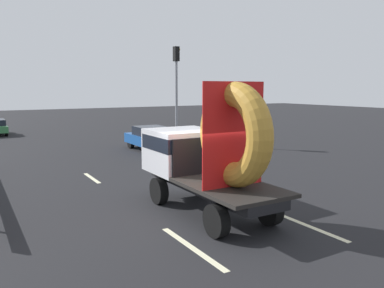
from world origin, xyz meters
The scene contains 8 objects.
ground_plane centered at (0.00, 0.00, 0.00)m, with size 120.00×120.00×0.00m, color black.
flatbed_truck centered at (0.36, 0.36, 1.75)m, with size 2.02×5.19×3.79m.
distant_sedan centered at (3.73, 11.37, 0.74)m, with size 1.82×4.25×1.39m.
traffic_light centered at (6.10, 12.79, 4.00)m, with size 0.42×0.36×6.17m.
lane_dash_left_near centered at (-1.33, -1.84, 0.00)m, with size 2.79×0.16×0.01m, color beige.
lane_dash_left_far centered at (-1.33, 6.19, 0.00)m, with size 2.01×0.16×0.01m, color beige.
lane_dash_right_near centered at (2.05, -2.29, 0.00)m, with size 2.37×0.16×0.01m, color beige.
lane_dash_right_far centered at (2.05, 5.64, 0.00)m, with size 2.66×0.16×0.01m, color beige.
Camera 1 is at (-5.62, -9.15, 3.63)m, focal length 36.44 mm.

